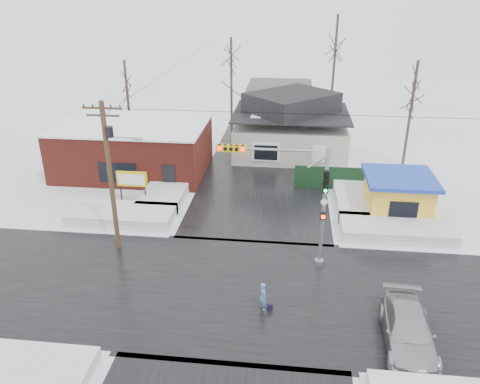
# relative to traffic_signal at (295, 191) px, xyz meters

# --- Properties ---
(ground) EXTENTS (120.00, 120.00, 0.00)m
(ground) POSITION_rel_traffic_signal_xyz_m (-2.43, -2.97, -4.54)
(ground) COLOR white
(ground) RESTS_ON ground
(road_ns) EXTENTS (10.00, 120.00, 0.02)m
(road_ns) POSITION_rel_traffic_signal_xyz_m (-2.43, -2.97, -4.53)
(road_ns) COLOR black
(road_ns) RESTS_ON ground
(road_ew) EXTENTS (120.00, 10.00, 0.02)m
(road_ew) POSITION_rel_traffic_signal_xyz_m (-2.43, -2.97, -4.53)
(road_ew) COLOR black
(road_ew) RESTS_ON ground
(snowbank_nw) EXTENTS (7.00, 3.00, 0.80)m
(snowbank_nw) POSITION_rel_traffic_signal_xyz_m (-11.43, 4.03, -4.14)
(snowbank_nw) COLOR white
(snowbank_nw) RESTS_ON ground
(snowbank_ne) EXTENTS (7.00, 3.00, 0.80)m
(snowbank_ne) POSITION_rel_traffic_signal_xyz_m (6.57, 4.03, -4.14)
(snowbank_ne) COLOR white
(snowbank_ne) RESTS_ON ground
(snowbank_sw) EXTENTS (7.00, 3.00, 0.70)m
(snowbank_sw) POSITION_rel_traffic_signal_xyz_m (-11.43, -9.97, -4.19)
(snowbank_sw) COLOR white
(snowbank_sw) RESTS_ON ground
(snowbank_nside_w) EXTENTS (3.00, 8.00, 0.80)m
(snowbank_nside_w) POSITION_rel_traffic_signal_xyz_m (-9.43, 9.03, -4.14)
(snowbank_nside_w) COLOR white
(snowbank_nside_w) RESTS_ON ground
(snowbank_nside_e) EXTENTS (3.00, 8.00, 0.80)m
(snowbank_nside_e) POSITION_rel_traffic_signal_xyz_m (4.57, 9.03, -4.14)
(snowbank_nside_e) COLOR white
(snowbank_nside_e) RESTS_ON ground
(traffic_signal) EXTENTS (6.05, 0.68, 7.00)m
(traffic_signal) POSITION_rel_traffic_signal_xyz_m (0.00, 0.00, 0.00)
(traffic_signal) COLOR gray
(traffic_signal) RESTS_ON ground
(utility_pole) EXTENTS (3.15, 0.44, 9.00)m
(utility_pole) POSITION_rel_traffic_signal_xyz_m (-10.36, 0.53, 0.57)
(utility_pole) COLOR #382619
(utility_pole) RESTS_ON ground
(brick_building) EXTENTS (12.20, 8.20, 4.12)m
(brick_building) POSITION_rel_traffic_signal_xyz_m (-13.43, 13.03, -2.46)
(brick_building) COLOR maroon
(brick_building) RESTS_ON ground
(marquee_sign) EXTENTS (2.20, 0.21, 2.55)m
(marquee_sign) POSITION_rel_traffic_signal_xyz_m (-11.43, 6.53, -2.62)
(marquee_sign) COLOR black
(marquee_sign) RESTS_ON ground
(house) EXTENTS (10.40, 8.40, 5.76)m
(house) POSITION_rel_traffic_signal_xyz_m (-0.43, 19.03, -1.92)
(house) COLOR beige
(house) RESTS_ON ground
(kiosk) EXTENTS (4.60, 4.60, 2.88)m
(kiosk) POSITION_rel_traffic_signal_xyz_m (7.07, 7.03, -3.08)
(kiosk) COLOR yellow
(kiosk) RESTS_ON ground
(fence) EXTENTS (8.00, 0.12, 1.80)m
(fence) POSITION_rel_traffic_signal_xyz_m (4.07, 11.03, -3.64)
(fence) COLOR black
(fence) RESTS_ON ground
(tree_far_left) EXTENTS (3.00, 3.00, 10.00)m
(tree_far_left) POSITION_rel_traffic_signal_xyz_m (-6.43, 23.03, 3.41)
(tree_far_left) COLOR #332821
(tree_far_left) RESTS_ON ground
(tree_far_mid) EXTENTS (3.00, 3.00, 12.00)m
(tree_far_mid) POSITION_rel_traffic_signal_xyz_m (3.57, 25.03, 5.00)
(tree_far_mid) COLOR #332821
(tree_far_mid) RESTS_ON ground
(tree_far_right) EXTENTS (3.00, 3.00, 9.00)m
(tree_far_right) POSITION_rel_traffic_signal_xyz_m (9.57, 17.03, 2.62)
(tree_far_right) COLOR #332821
(tree_far_right) RESTS_ON ground
(tree_far_west) EXTENTS (3.00, 3.00, 8.00)m
(tree_far_west) POSITION_rel_traffic_signal_xyz_m (-16.43, 21.03, 1.82)
(tree_far_west) COLOR #332821
(tree_far_west) RESTS_ON ground
(pedestrian) EXTENTS (0.55, 0.65, 1.50)m
(pedestrian) POSITION_rel_traffic_signal_xyz_m (-1.35, -4.32, -3.79)
(pedestrian) COLOR teal
(pedestrian) RESTS_ON ground
(car) EXTENTS (2.36, 5.25, 1.49)m
(car) POSITION_rel_traffic_signal_xyz_m (5.14, -6.05, -3.79)
(car) COLOR #A1A3A8
(car) RESTS_ON ground
(shopping_bag) EXTENTS (0.29, 0.16, 0.35)m
(shopping_bag) POSITION_rel_traffic_signal_xyz_m (-1.01, -4.40, -4.36)
(shopping_bag) COLOR black
(shopping_bag) RESTS_ON ground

